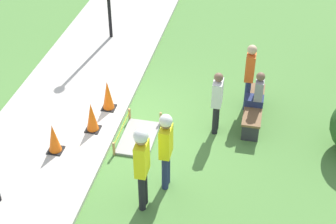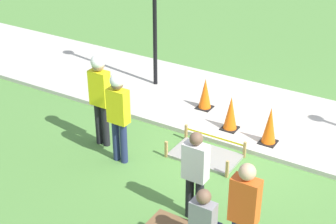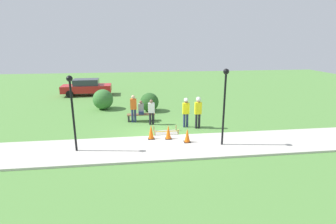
{
  "view_description": "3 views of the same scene",
  "coord_description": "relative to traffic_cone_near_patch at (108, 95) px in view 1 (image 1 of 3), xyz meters",
  "views": [
    {
      "loc": [
        9.51,
        3.21,
        7.75
      ],
      "look_at": [
        0.35,
        1.24,
        0.8
      ],
      "focal_mm": 55.0,
      "sensor_mm": 36.0,
      "label": 1
    },
    {
      "loc": [
        -3.36,
        8.25,
        5.54
      ],
      "look_at": [
        1.03,
        1.07,
        1.09
      ],
      "focal_mm": 55.0,
      "sensor_mm": 36.0,
      "label": 2
    },
    {
      "loc": [
        -1.21,
        -13.56,
        5.25
      ],
      "look_at": [
        0.71,
        1.28,
        1.07
      ],
      "focal_mm": 28.0,
      "sensor_mm": 36.0,
      "label": 3
    }
  ],
  "objects": [
    {
      "name": "worker_assistant",
      "position": [
        2.94,
        1.65,
        0.71
      ],
      "size": [
        0.4,
        0.28,
        1.96
      ],
      "color": "black",
      "rests_on": "ground_plane"
    },
    {
      "name": "park_bench",
      "position": [
        -0.43,
        3.57,
        -0.15
      ],
      "size": [
        1.82,
        0.44,
        0.49
      ],
      "color": "#2D2D33",
      "rests_on": "ground_plane"
    },
    {
      "name": "sidewalk",
      "position": [
        0.43,
        -1.08,
        -0.45
      ],
      "size": [
        28.0,
        3.07,
        0.1
      ],
      "color": "#BCB7AD",
      "rests_on": "ground_plane"
    },
    {
      "name": "traffic_cone_far_patch",
      "position": [
        0.91,
        -0.11,
        -0.02
      ],
      "size": [
        0.34,
        0.34,
        0.76
      ],
      "color": "black",
      "rests_on": "sidewalk"
    },
    {
      "name": "worker_supervisor",
      "position": [
        2.26,
        1.97,
        0.62
      ],
      "size": [
        0.4,
        0.27,
        1.85
      ],
      "color": "navy",
      "rests_on": "ground_plane"
    },
    {
      "name": "wet_concrete_patch",
      "position": [
        0.91,
        1.01,
        -0.46
      ],
      "size": [
        1.37,
        0.84,
        0.35
      ],
      "color": "gray",
      "rests_on": "ground_plane"
    },
    {
      "name": "bystander_in_orange_shirt",
      "position": [
        -0.9,
        3.38,
        0.53
      ],
      "size": [
        0.4,
        0.24,
        1.8
      ],
      "color": "navy",
      "rests_on": "ground_plane"
    },
    {
      "name": "ground_plane",
      "position": [
        0.43,
        0.45,
        -0.5
      ],
      "size": [
        60.0,
        60.0,
        0.0
      ],
      "primitive_type": "plane",
      "color": "#51843D"
    },
    {
      "name": "traffic_cone_near_patch",
      "position": [
        0.0,
        0.0,
        0.0
      ],
      "size": [
        0.34,
        0.34,
        0.8
      ],
      "color": "black",
      "rests_on": "sidewalk"
    },
    {
      "name": "traffic_cone_sidewalk_edge",
      "position": [
        1.82,
        -0.69,
        -0.03
      ],
      "size": [
        0.34,
        0.34,
        0.73
      ],
      "color": "black",
      "rests_on": "sidewalk"
    },
    {
      "name": "bystander_in_gray_shirt",
      "position": [
        0.21,
        2.73,
        0.42
      ],
      "size": [
        0.4,
        0.22,
        1.63
      ],
      "color": "black",
      "rests_on": "ground_plane"
    },
    {
      "name": "person_seated_on_bench",
      "position": [
        -0.42,
        3.62,
        0.34
      ],
      "size": [
        0.36,
        0.44,
        0.89
      ],
      "color": "navy",
      "rests_on": "park_bench"
    }
  ]
}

